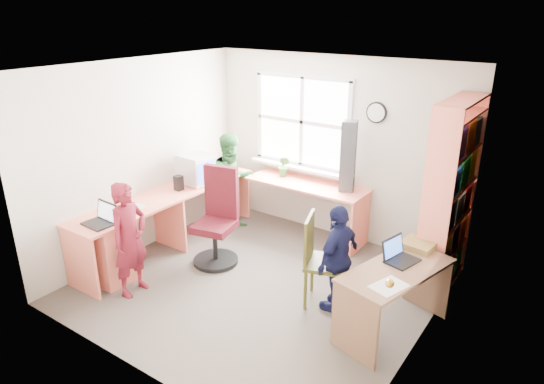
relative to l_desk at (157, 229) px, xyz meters
The scene contains 19 objects.
room 1.57m from the l_desk, 16.12° to the left, with size 3.64×3.44×2.44m.
l_desk is the anchor object (origin of this frame).
right_desk 2.86m from the l_desk, ahead, with size 0.82×1.28×0.68m.
bookshelf 3.35m from the l_desk, 26.43° to the left, with size 0.30×1.02×2.10m.
swivel_chair 0.73m from the l_desk, 41.46° to the left, with size 0.65×0.65×1.18m.
wooden_chair 2.05m from the l_desk, 10.85° to the left, with size 0.54×0.54×0.98m.
crt_monitor 1.01m from the l_desk, 99.92° to the left, with size 0.42×0.38×0.39m.
laptop_left 0.75m from the l_desk, 100.24° to the right, with size 0.34×0.29×0.22m.
laptop_right 2.85m from the l_desk, 10.47° to the left, with size 0.32×0.36×0.21m.
speaker_a 0.70m from the l_desk, 105.96° to the left, with size 0.10×0.10×0.19m.
speaker_b 1.21m from the l_desk, 97.79° to the left, with size 0.12×0.12×0.19m.
cd_tower 2.50m from the l_desk, 47.54° to the left, with size 0.22×0.21×0.90m.
game_box 3.01m from the l_desk, 17.24° to the left, with size 0.34×0.34×0.06m.
paper_a 0.39m from the l_desk, 134.92° to the right, with size 0.23×0.30×0.00m.
paper_b 2.90m from the l_desk, ahead, with size 0.31×0.37×0.00m.
potted_plant 1.93m from the l_desk, 69.37° to the left, with size 0.16×0.13×0.30m, color #2D6528.
person_red 0.67m from the l_desk, 67.48° to the right, with size 0.46×0.30×1.27m, color maroon.
person_green 1.32m from the l_desk, 84.58° to the left, with size 0.67×0.52×1.37m, color #2A6A30.
person_navy 2.25m from the l_desk, 10.07° to the left, with size 0.68×0.28×1.15m, color #12153A.
Camera 1 is at (2.81, -3.82, 2.95)m, focal length 32.00 mm.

